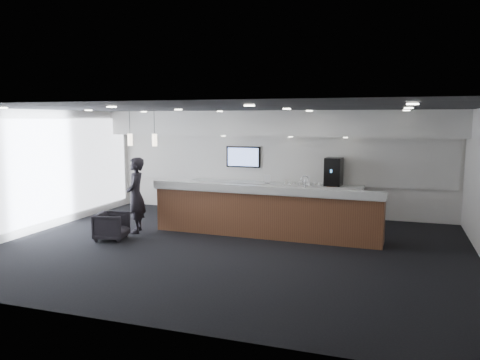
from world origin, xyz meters
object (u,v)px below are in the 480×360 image
(service_counter, at_px, (265,212))
(lounge_guest, at_px, (136,195))
(armchair, at_px, (112,226))
(coffee_machine, at_px, (334,172))

(service_counter, relative_size, lounge_guest, 3.00)
(service_counter, relative_size, armchair, 7.94)
(coffee_machine, height_order, lounge_guest, lounge_guest)
(coffee_machine, distance_m, lounge_guest, 5.35)
(coffee_machine, distance_m, armchair, 6.04)
(service_counter, bearing_deg, coffee_machine, 62.83)
(armchair, height_order, lounge_guest, lounge_guest)
(lounge_guest, bearing_deg, service_counter, 79.51)
(lounge_guest, bearing_deg, armchair, -34.79)
(coffee_machine, bearing_deg, service_counter, -113.88)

